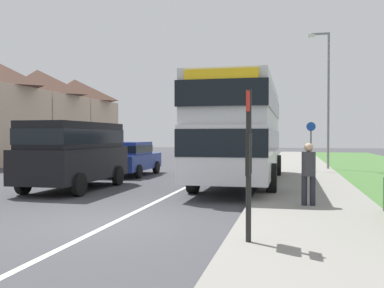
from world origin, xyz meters
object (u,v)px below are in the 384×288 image
at_px(bus_stop_sign, 249,155).
at_px(parked_car_blue, 129,157).
at_px(pedestrian_at_stop, 309,171).
at_px(cycle_route_sign, 311,144).
at_px(double_decker_bus, 241,128).
at_px(parked_van_black, 75,150).
at_px(street_lamp_mid, 326,91).

bearing_deg(bus_stop_sign, parked_car_blue, 119.15).
xyz_separation_m(pedestrian_at_stop, cycle_route_sign, (0.52, 10.87, 0.45)).
relative_size(double_decker_bus, parked_car_blue, 2.41).
relative_size(parked_car_blue, bus_stop_sign, 1.60).
height_order(double_decker_bus, pedestrian_at_stop, double_decker_bus).
distance_m(parked_van_black, street_lamp_mid, 14.02).
bearing_deg(street_lamp_mid, parked_van_black, -131.28).
xyz_separation_m(bus_stop_sign, street_lamp_mid, (2.48, 16.89, 2.65)).
xyz_separation_m(double_decker_bus, cycle_route_sign, (2.78, 5.60, -0.71)).
bearing_deg(double_decker_bus, parked_car_blue, 154.70).
height_order(double_decker_bus, parked_van_black, double_decker_bus).
xyz_separation_m(double_decker_bus, parked_car_blue, (-5.50, 2.60, -1.27)).
bearing_deg(street_lamp_mid, pedestrian_at_stop, -96.13).
bearing_deg(pedestrian_at_stop, parked_car_blue, 134.58).
height_order(pedestrian_at_stop, bus_stop_sign, bus_stop_sign).
bearing_deg(bus_stop_sign, double_decker_bus, 97.08).
relative_size(bus_stop_sign, street_lamp_mid, 0.36).
relative_size(cycle_route_sign, street_lamp_mid, 0.35).
xyz_separation_m(parked_van_black, street_lamp_mid, (9.06, 10.32, 2.82)).
bearing_deg(bus_stop_sign, street_lamp_mid, 81.66).
bearing_deg(double_decker_bus, bus_stop_sign, -82.92).
relative_size(parked_van_black, pedestrian_at_stop, 2.96).
bearing_deg(cycle_route_sign, pedestrian_at_stop, -92.74).
relative_size(pedestrian_at_stop, bus_stop_sign, 0.64).
xyz_separation_m(parked_car_blue, street_lamp_mid, (9.13, 4.97, 3.32)).
distance_m(parked_car_blue, bus_stop_sign, 13.68).
bearing_deg(parked_van_black, street_lamp_mid, 48.72).
height_order(bus_stop_sign, cycle_route_sign, bus_stop_sign).
distance_m(bus_stop_sign, cycle_route_sign, 15.02).
bearing_deg(cycle_route_sign, parked_car_blue, -160.07).
relative_size(parked_van_black, bus_stop_sign, 1.90).
distance_m(double_decker_bus, cycle_route_sign, 6.29).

